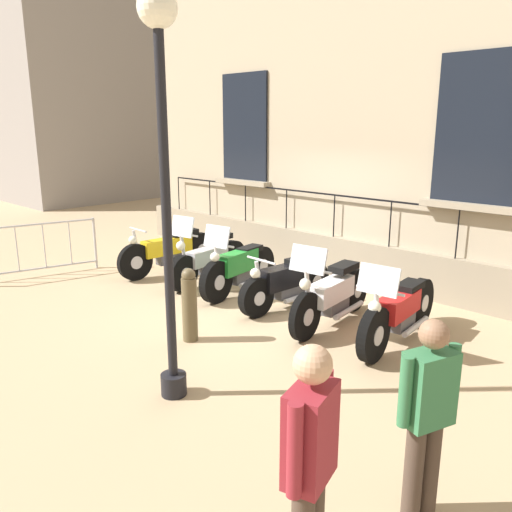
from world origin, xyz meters
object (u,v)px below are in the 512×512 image
(motorcycle_yellow, at_px, (169,251))
(pedestrian_standing, at_px, (427,410))
(bollard, at_px, (190,305))
(pedestrian_walking, at_px, (310,461))
(motorcycle_black, at_px, (286,283))
(motorcycle_silver, at_px, (208,260))
(motorcycle_green, at_px, (239,268))
(motorcycle_white, at_px, (332,295))
(crowd_barrier, at_px, (31,248))
(lamppost, at_px, (164,155))
(motorcycle_red, at_px, (399,312))

(motorcycle_yellow, height_order, pedestrian_standing, pedestrian_standing)
(bollard, xyz_separation_m, pedestrian_walking, (2.00, 3.61, 0.44))
(bollard, height_order, pedestrian_walking, pedestrian_walking)
(motorcycle_black, bearing_deg, motorcycle_silver, -90.85)
(motorcycle_green, xyz_separation_m, motorcycle_white, (0.09, 2.03, 0.01))
(motorcycle_green, relative_size, motorcycle_white, 0.92)
(motorcycle_green, bearing_deg, pedestrian_walking, 49.80)
(motorcycle_silver, distance_m, motorcycle_black, 1.94)
(crowd_barrier, bearing_deg, motorcycle_black, 114.32)
(motorcycle_green, relative_size, pedestrian_walking, 1.17)
(motorcycle_yellow, distance_m, motorcycle_white, 3.95)
(motorcycle_yellow, height_order, motorcycle_green, motorcycle_green)
(crowd_barrier, bearing_deg, lamppost, 81.21)
(motorcycle_white, height_order, crowd_barrier, motorcycle_white)
(motorcycle_silver, xyz_separation_m, bollard, (1.94, 1.86, 0.09))
(motorcycle_white, bearing_deg, bollard, -30.21)
(motorcycle_white, relative_size, crowd_barrier, 0.89)
(motorcycle_yellow, xyz_separation_m, bollard, (1.83, 2.91, 0.08))
(motorcycle_green, distance_m, motorcycle_white, 2.03)
(motorcycle_yellow, bearing_deg, motorcycle_red, 90.80)
(motorcycle_silver, bearing_deg, lamppost, 43.81)
(motorcycle_red, bearing_deg, pedestrian_standing, 31.82)
(motorcycle_white, distance_m, pedestrian_standing, 3.85)
(lamppost, distance_m, crowd_barrier, 6.00)
(pedestrian_walking, bearing_deg, motorcycle_silver, -125.75)
(motorcycle_white, distance_m, crowd_barrier, 5.96)
(motorcycle_black, bearing_deg, pedestrian_standing, 53.20)
(crowd_barrier, distance_m, bollard, 4.58)
(motorcycle_yellow, xyz_separation_m, pedestrian_standing, (2.70, 6.70, 0.45))
(motorcycle_green, xyz_separation_m, motorcycle_black, (-0.02, 1.06, -0.04))
(motorcycle_silver, height_order, bollard, motorcycle_silver)
(motorcycle_black, xyz_separation_m, bollard, (1.91, -0.08, 0.11))
(motorcycle_yellow, distance_m, crowd_barrier, 2.62)
(motorcycle_red, bearing_deg, motorcycle_green, -89.80)
(motorcycle_yellow, relative_size, motorcycle_white, 1.04)
(motorcycle_silver, xyz_separation_m, motorcycle_green, (0.05, 0.87, 0.03))
(motorcycle_yellow, bearing_deg, bollard, 57.81)
(motorcycle_red, height_order, pedestrian_walking, pedestrian_walking)
(motorcycle_green, bearing_deg, pedestrian_standing, 60.03)
(motorcycle_green, distance_m, lamppost, 4.15)
(motorcycle_green, relative_size, motorcycle_red, 0.89)
(motorcycle_red, height_order, crowd_barrier, motorcycle_red)
(motorcycle_silver, xyz_separation_m, pedestrian_standing, (2.81, 5.65, 0.46))
(bollard, bearing_deg, lamppost, 43.93)
(motorcycle_silver, distance_m, motorcycle_green, 0.87)
(motorcycle_silver, height_order, motorcycle_red, motorcycle_silver)
(crowd_barrier, bearing_deg, motorcycle_white, 109.51)
(motorcycle_green, bearing_deg, motorcycle_red, 90.20)
(motorcycle_yellow, height_order, motorcycle_white, motorcycle_white)
(motorcycle_yellow, relative_size, motorcycle_silver, 1.07)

